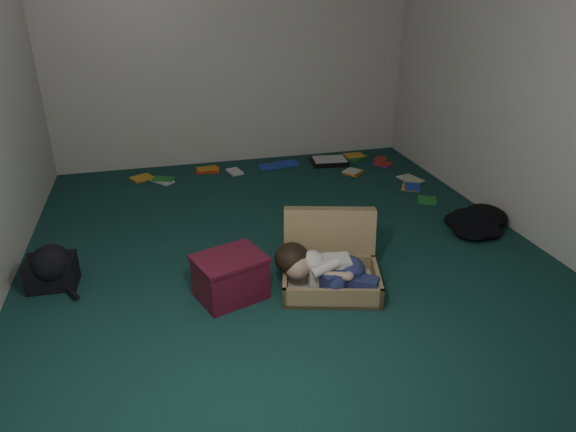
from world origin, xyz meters
name	(u,v)px	position (x,y,z in m)	size (l,w,h in m)	color
floor	(283,248)	(0.00, 0.00, 0.00)	(4.50, 4.50, 0.00)	#163F39
wall_back	(232,46)	(0.00, 2.25, 1.30)	(4.50, 4.50, 0.00)	silver
wall_front	(457,215)	(0.00, -2.25, 1.30)	(4.50, 4.50, 0.00)	silver
wall_right	(529,72)	(2.00, 0.00, 1.30)	(4.50, 4.50, 0.00)	silver
suitcase	(330,262)	(0.20, -0.55, 0.15)	(0.81, 0.80, 0.49)	tan
person	(325,269)	(0.11, -0.70, 0.19)	(0.67, 0.48, 0.30)	white
maroon_bin	(230,277)	(-0.51, -0.58, 0.16)	(0.54, 0.48, 0.31)	maroon
backpack	(51,271)	(-1.70, -0.14, 0.12)	(0.41, 0.32, 0.24)	black
clothing_pile	(477,221)	(1.70, -0.08, 0.08)	(0.48, 0.39, 0.15)	black
paper_tray	(329,161)	(1.03, 1.86, 0.03)	(0.44, 0.36, 0.06)	black
book_scatter	(311,172)	(0.73, 1.62, 0.01)	(2.99, 1.63, 0.02)	gold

